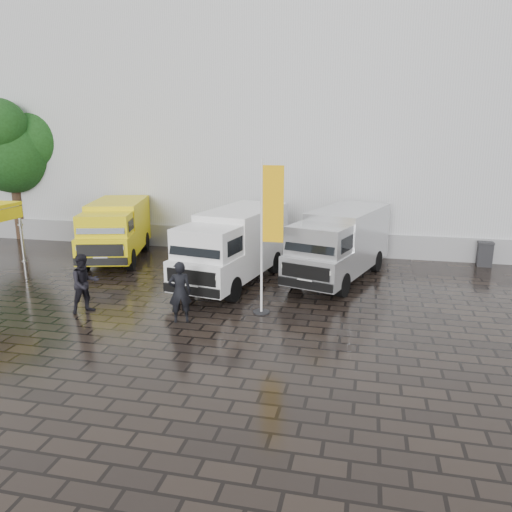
{
  "coord_description": "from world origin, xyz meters",
  "views": [
    {
      "loc": [
        3.35,
        -13.34,
        5.24
      ],
      "look_at": [
        -0.18,
        2.2,
        1.24
      ],
      "focal_mm": 35.0,
      "sensor_mm": 36.0,
      "label": 1
    }
  ],
  "objects_px": {
    "van_white": "(233,248)",
    "person_tent": "(85,284)",
    "flagpole": "(268,231)",
    "person_front": "(180,292)",
    "wheelie_bin": "(485,254)",
    "van_yellow": "(116,232)",
    "van_silver": "(340,246)"
  },
  "relations": [
    {
      "from": "person_tent",
      "to": "van_silver",
      "type": "bearing_deg",
      "value": -17.31
    },
    {
      "from": "wheelie_bin",
      "to": "person_tent",
      "type": "relative_size",
      "value": 0.55
    },
    {
      "from": "van_yellow",
      "to": "person_front",
      "type": "bearing_deg",
      "value": -64.95
    },
    {
      "from": "flagpole",
      "to": "van_yellow",
      "type": "bearing_deg",
      "value": 146.88
    },
    {
      "from": "van_yellow",
      "to": "person_front",
      "type": "xyz_separation_m",
      "value": [
        5.15,
        -6.04,
        -0.32
      ]
    },
    {
      "from": "van_yellow",
      "to": "van_silver",
      "type": "relative_size",
      "value": 0.9
    },
    {
      "from": "van_white",
      "to": "wheelie_bin",
      "type": "height_order",
      "value": "van_white"
    },
    {
      "from": "van_yellow",
      "to": "van_silver",
      "type": "xyz_separation_m",
      "value": [
        9.22,
        -0.81,
        0.05
      ]
    },
    {
      "from": "van_yellow",
      "to": "flagpole",
      "type": "relative_size",
      "value": 1.15
    },
    {
      "from": "van_silver",
      "to": "person_front",
      "type": "xyz_separation_m",
      "value": [
        -4.07,
        -5.23,
        -0.36
      ]
    },
    {
      "from": "van_white",
      "to": "person_tent",
      "type": "relative_size",
      "value": 3.31
    },
    {
      "from": "flagpole",
      "to": "wheelie_bin",
      "type": "relative_size",
      "value": 4.61
    },
    {
      "from": "person_front",
      "to": "person_tent",
      "type": "distance_m",
      "value": 3.02
    },
    {
      "from": "van_yellow",
      "to": "flagpole",
      "type": "distance_m",
      "value": 8.93
    },
    {
      "from": "van_silver",
      "to": "wheelie_bin",
      "type": "height_order",
      "value": "van_silver"
    },
    {
      "from": "van_white",
      "to": "person_tent",
      "type": "height_order",
      "value": "van_white"
    },
    {
      "from": "flagpole",
      "to": "person_tent",
      "type": "height_order",
      "value": "flagpole"
    },
    {
      "from": "van_silver",
      "to": "flagpole",
      "type": "relative_size",
      "value": 1.27
    },
    {
      "from": "van_silver",
      "to": "person_tent",
      "type": "height_order",
      "value": "van_silver"
    },
    {
      "from": "van_white",
      "to": "van_yellow",
      "type": "bearing_deg",
      "value": 170.05
    },
    {
      "from": "flagpole",
      "to": "person_tent",
      "type": "relative_size",
      "value": 2.55
    },
    {
      "from": "flagpole",
      "to": "wheelie_bin",
      "type": "bearing_deg",
      "value": 44.16
    },
    {
      "from": "flagpole",
      "to": "person_front",
      "type": "relative_size",
      "value": 2.56
    },
    {
      "from": "van_silver",
      "to": "flagpole",
      "type": "height_order",
      "value": "flagpole"
    },
    {
      "from": "flagpole",
      "to": "person_tent",
      "type": "xyz_separation_m",
      "value": [
        -5.26,
        -1.1,
        -1.6
      ]
    },
    {
      "from": "van_silver",
      "to": "flagpole",
      "type": "bearing_deg",
      "value": -96.91
    },
    {
      "from": "flagpole",
      "to": "wheelie_bin",
      "type": "xyz_separation_m",
      "value": [
        7.39,
        7.17,
        -1.99
      ]
    },
    {
      "from": "wheelie_bin",
      "to": "person_front",
      "type": "distance_m",
      "value": 12.78
    },
    {
      "from": "van_silver",
      "to": "person_tent",
      "type": "distance_m",
      "value": 8.75
    },
    {
      "from": "wheelie_bin",
      "to": "person_tent",
      "type": "xyz_separation_m",
      "value": [
        -12.65,
        -8.27,
        0.4
      ]
    },
    {
      "from": "flagpole",
      "to": "person_front",
      "type": "xyz_separation_m",
      "value": [
        -2.25,
        -1.21,
        -1.6
      ]
    },
    {
      "from": "van_white",
      "to": "flagpole",
      "type": "bearing_deg",
      "value": -46.91
    }
  ]
}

